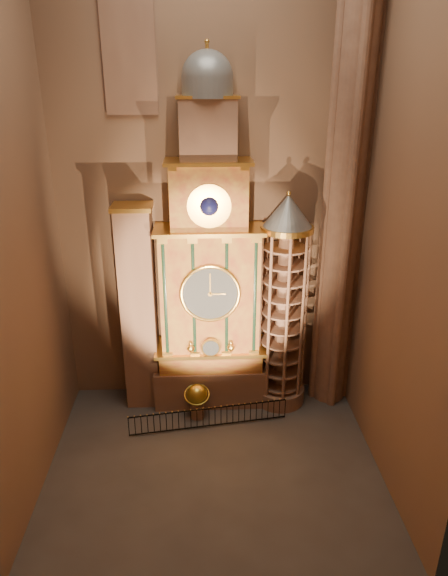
{
  "coord_description": "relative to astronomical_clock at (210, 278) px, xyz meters",
  "views": [
    {
      "loc": [
        -0.38,
        -17.43,
        15.42
      ],
      "look_at": [
        0.58,
        3.0,
        6.97
      ],
      "focal_mm": 32.0,
      "sensor_mm": 36.0,
      "label": 1
    }
  ],
  "objects": [
    {
      "name": "wall_back",
      "position": [
        0.0,
        1.04,
        4.32
      ],
      "size": [
        22.0,
        0.0,
        22.0
      ],
      "primitive_type": "plane",
      "rotation": [
        1.57,
        0.0,
        0.0
      ],
      "color": "#856147",
      "rests_on": "floor"
    },
    {
      "name": "stained_glass_window",
      "position": [
        -3.2,
        0.95,
        9.82
      ],
      "size": [
        2.2,
        0.14,
        5.2
      ],
      "color": "navy",
      "rests_on": "wall_back"
    },
    {
      "name": "portrait_tower",
      "position": [
        -3.4,
        0.02,
        -1.53
      ],
      "size": [
        1.8,
        1.6,
        10.2
      ],
      "color": "#8C634C",
      "rests_on": "floor"
    },
    {
      "name": "iron_railing",
      "position": [
        -0.14,
        -2.38,
        -6.12
      ],
      "size": [
        7.4,
        1.13,
        1.03
      ],
      "color": "black",
      "rests_on": "floor"
    },
    {
      "name": "astronomical_clock",
      "position": [
        0.0,
        0.0,
        0.0
      ],
      "size": [
        5.6,
        2.41,
        16.7
      ],
      "color": "#8C634C",
      "rests_on": "floor"
    },
    {
      "name": "celestial_globe",
      "position": [
        -0.7,
        -1.54,
        -5.6
      ],
      "size": [
        1.29,
        1.22,
        1.79
      ],
      "color": "#8C634C",
      "rests_on": "floor"
    },
    {
      "name": "gothic_pier",
      "position": [
        6.1,
        0.04,
        4.32
      ],
      "size": [
        2.04,
        2.04,
        22.0
      ],
      "color": "#8C634C",
      "rests_on": "floor"
    },
    {
      "name": "wall_left",
      "position": [
        -7.0,
        -4.96,
        4.32
      ],
      "size": [
        0.0,
        22.0,
        22.0
      ],
      "primitive_type": "plane",
      "rotation": [
        1.57,
        0.0,
        1.57
      ],
      "color": "#856147",
      "rests_on": "floor"
    },
    {
      "name": "stair_turret",
      "position": [
        3.5,
        -0.26,
        -1.41
      ],
      "size": [
        2.5,
        2.5,
        10.8
      ],
      "color": "#8C634C",
      "rests_on": "floor"
    },
    {
      "name": "floor",
      "position": [
        0.0,
        -4.96,
        -6.68
      ],
      "size": [
        14.0,
        14.0,
        0.0
      ],
      "primitive_type": "plane",
      "color": "#383330",
      "rests_on": "ground"
    },
    {
      "name": "wall_right",
      "position": [
        7.0,
        -4.96,
        4.32
      ],
      "size": [
        0.0,
        22.0,
        22.0
      ],
      "primitive_type": "plane",
      "rotation": [
        1.57,
        0.0,
        -1.57
      ],
      "color": "#856147",
      "rests_on": "floor"
    }
  ]
}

